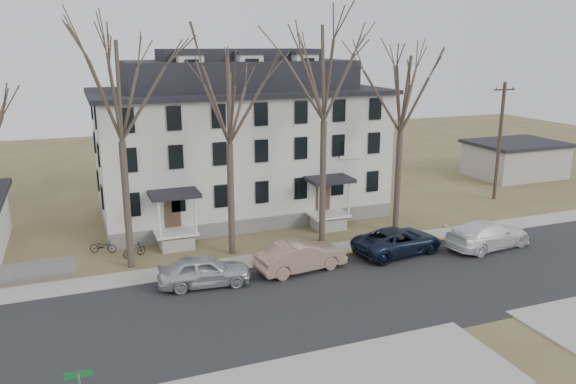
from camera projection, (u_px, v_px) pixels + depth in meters
name	position (u px, v px, depth m)	size (l,w,h in m)	color
ground	(387.00, 308.00, 27.21)	(120.00, 120.00, 0.00)	brown
main_road	(367.00, 291.00, 29.01)	(120.00, 10.00, 0.04)	#27272A
far_sidewalk	(319.00, 252.00, 34.42)	(120.00, 2.00, 0.08)	#A09F97
yellow_curb	(397.00, 247.00, 35.35)	(14.00, 0.25, 0.06)	gold
boarding_house	(240.00, 142.00, 41.32)	(20.80, 12.36, 12.05)	slate
distant_building	(515.00, 159.00, 53.87)	(8.50, 6.50, 3.35)	#A09F97
tree_far_left	(118.00, 84.00, 29.56)	(8.40, 8.40, 13.72)	#473B31
tree_mid_left	(228.00, 95.00, 31.84)	(7.80, 7.80, 12.74)	#473B31
tree_center	(325.00, 66.00, 33.55)	(9.00, 9.00, 14.70)	#473B31
tree_mid_right	(402.00, 89.00, 35.85)	(7.80, 7.80, 12.74)	#473B31
utility_pole_far	(499.00, 140.00, 45.02)	(2.00, 0.28, 9.50)	#3D3023
car_silver	(204.00, 271.00, 29.46)	(1.94, 4.83, 1.64)	silver
car_tan	(301.00, 257.00, 31.41)	(1.81, 5.19, 1.71)	#A37D6B
car_navy	(398.00, 241.00, 34.00)	(2.62, 5.69, 1.58)	black
car_white	(488.00, 235.00, 34.97)	(2.38, 5.85, 1.70)	white
bicycle_left	(103.00, 247.00, 34.13)	(0.58, 1.65, 0.87)	black
bicycle_right	(134.00, 251.00, 33.48)	(0.42, 1.48, 0.89)	black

